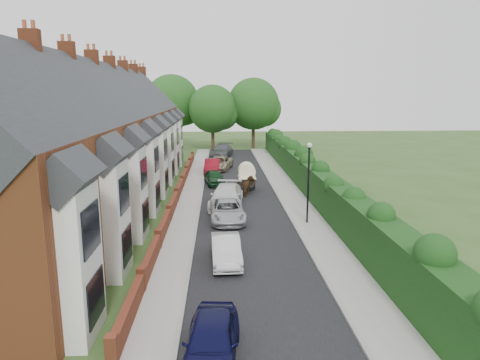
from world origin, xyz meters
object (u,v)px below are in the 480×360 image
Objects in this scene: car_silver_a at (226,250)px; car_green at (214,177)px; horse_cart at (247,175)px; lamppost at (309,173)px; car_silver_b at (227,211)px; car_white at (226,196)px; car_beige at (219,163)px; car_grey at (222,151)px; horse at (248,186)px; car_red at (212,166)px; car_navy at (211,341)px.

car_green is (-0.76, 18.12, -0.00)m from car_silver_a.
car_green is 1.15× the size of horse_cart.
car_silver_b is (-5.00, 1.00, -2.64)m from lamppost.
car_silver_b is 3.48m from car_white.
horse_cart is (-3.19, 9.69, -1.93)m from lamppost.
horse_cart reaches higher than car_white.
car_beige is at bearing 105.58° from lamppost.
car_green is at bearing -80.06° from car_beige.
car_beige reaches higher than car_green.
car_white is 24.52m from car_grey.
car_silver_a is (-5.21, -5.92, -2.65)m from lamppost.
car_silver_b is 11.24m from car_green.
horse is at bearing 67.75° from car_white.
car_silver_b is at bearing 168.69° from lamppost.
horse_cart reaches higher than car_silver_b.
car_white is 1.62× the size of horse_cart.
car_silver_b is at bearing -95.95° from car_green.
car_white is 5.55m from horse_cart.
car_grey reaches higher than car_green.
lamppost is 5.74m from car_silver_b.
car_beige is at bearing -68.49° from horse.
car_silver_a is 6.92m from car_silver_b.
horse_cart reaches higher than car_red.
car_red is 11.25m from car_grey.
horse reaches higher than car_navy.
horse reaches higher than car_white.
car_red is (-1.02, 23.72, 0.07)m from car_silver_a.
car_silver_b is at bearing -101.78° from horse_cart.
car_navy is at bearing -96.29° from horse_cart.
car_white reaches higher than car_beige.
car_red is 0.87× the size of car_beige.
car_navy is 33.60m from car_beige.
car_silver_a is at bearing -131.34° from lamppost.
car_green is at bearing 137.84° from horse_cart.
car_red reaches higher than car_navy.
car_silver_b reaches higher than car_green.
car_green is at bearing 116.05° from lamppost.
lamppost is 1.03× the size of car_beige.
lamppost is 0.97× the size of car_white.
car_silver_a and car_green have the same top height.
car_red is at bearing 81.78° from car_green.
horse_cart is (3.03, -8.11, 0.65)m from car_red.
horse reaches higher than car_silver_b.
car_white reaches higher than car_navy.
horse_cart is (2.33, -10.11, 0.67)m from car_beige.
car_grey is 3.00× the size of horse.
car_navy is 14.82m from car_silver_b.
car_green is 5.61m from car_red.
car_red reaches higher than car_silver_b.
lamppost reaches higher than car_navy.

